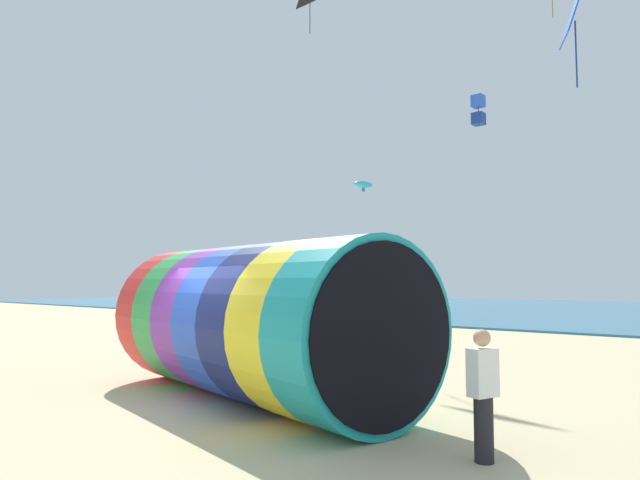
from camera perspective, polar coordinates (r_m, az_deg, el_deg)
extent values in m
plane|color=#CCBA8C|center=(10.68, -10.97, -16.17)|extent=(120.00, 120.00, 0.00)
cube|color=teal|center=(46.03, 29.19, -6.32)|extent=(120.00, 40.00, 0.10)
cylinder|color=red|center=(13.74, -13.26, -7.23)|extent=(1.66, 3.10, 2.94)
cylinder|color=green|center=(12.83, -11.35, -7.49)|extent=(1.66, 3.10, 2.94)
cylinder|color=purple|center=(11.93, -9.16, -7.78)|extent=(1.66, 3.10, 2.94)
cylinder|color=blue|center=(11.06, -6.61, -8.10)|extent=(1.66, 3.10, 2.94)
cylinder|color=navy|center=(10.20, -3.62, -8.46)|extent=(1.66, 3.10, 2.94)
cylinder|color=yellow|center=(9.38, -0.09, -8.85)|extent=(1.66, 3.10, 2.94)
cylinder|color=teal|center=(8.61, 4.11, -9.27)|extent=(1.66, 3.10, 2.94)
cylinder|color=black|center=(8.22, 6.60, -9.49)|extent=(0.67, 2.65, 2.71)
cylinder|color=black|center=(7.74, 16.06, -17.75)|extent=(0.24, 0.24, 0.80)
cube|color=white|center=(7.60, 15.95, -12.61)|extent=(0.34, 0.42, 0.60)
sphere|color=tan|center=(7.55, 15.89, -9.39)|extent=(0.22, 0.22, 0.22)
ellipsoid|color=#2DB2C6|center=(25.72, 4.35, 5.58)|extent=(0.76, 1.05, 0.42)
cube|color=#1B6B77|center=(25.69, 4.35, 5.13)|extent=(0.07, 0.13, 0.25)
cube|color=blue|center=(20.54, 15.53, 13.22)|extent=(0.38, 0.38, 0.41)
cube|color=navy|center=(20.36, 15.56, 11.59)|extent=(0.38, 0.38, 0.41)
cylinder|color=black|center=(20.45, 15.55, 12.41)|extent=(0.02, 0.02, 1.08)
cylinder|color=black|center=(26.47, -1.01, 21.55)|extent=(0.03, 0.03, 1.64)
cylinder|color=olive|center=(19.06, 22.21, 21.28)|extent=(0.03, 0.03, 1.03)
cube|color=blue|center=(12.36, 24.11, 20.38)|extent=(0.78, 0.97, 1.20)
cylinder|color=navy|center=(12.03, 24.24, 16.60)|extent=(0.03, 0.03, 1.26)
cylinder|color=black|center=(25.80, -8.20, -8.15)|extent=(0.24, 0.24, 0.82)
cube|color=white|center=(25.75, -8.18, -6.56)|extent=(0.42, 0.34, 0.61)
sphere|color=beige|center=(25.74, -8.17, -5.59)|extent=(0.22, 0.22, 0.22)
cylinder|color=#726651|center=(23.99, 6.93, -8.41)|extent=(0.24, 0.24, 0.87)
cube|color=yellow|center=(23.94, 6.92, -6.60)|extent=(0.41, 0.31, 0.65)
sphere|color=beige|center=(23.93, 6.91, -5.50)|extent=(0.23, 0.23, 0.23)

